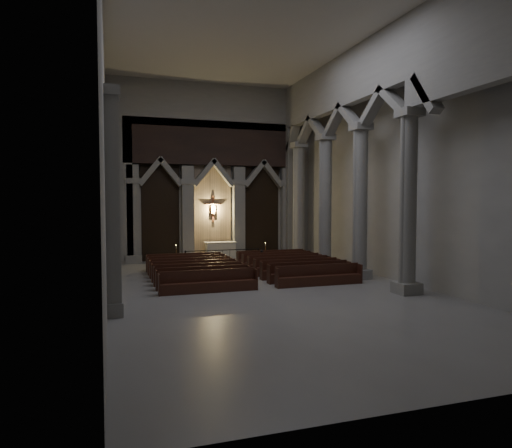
# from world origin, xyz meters

# --- Properties ---
(room) EXTENTS (24.00, 24.10, 12.00)m
(room) POSITION_xyz_m (0.00, 0.00, 7.60)
(room) COLOR gray
(room) RESTS_ON ground
(sanctuary_wall) EXTENTS (14.00, 0.77, 12.00)m
(sanctuary_wall) POSITION_xyz_m (0.00, 11.54, 6.62)
(sanctuary_wall) COLOR gray
(sanctuary_wall) RESTS_ON ground
(right_arcade) EXTENTS (1.00, 24.00, 12.00)m
(right_arcade) POSITION_xyz_m (5.50, 1.33, 7.83)
(right_arcade) COLOR gray
(right_arcade) RESTS_ON ground
(left_pilasters) EXTENTS (0.60, 13.00, 8.03)m
(left_pilasters) POSITION_xyz_m (-6.75, 3.50, 3.91)
(left_pilasters) COLOR gray
(left_pilasters) RESTS_ON ground
(sanctuary_step) EXTENTS (8.50, 2.60, 0.15)m
(sanctuary_step) POSITION_xyz_m (0.00, 10.60, 0.07)
(sanctuary_step) COLOR gray
(sanctuary_step) RESTS_ON ground
(altar) EXTENTS (2.15, 0.86, 1.09)m
(altar) POSITION_xyz_m (0.34, 11.04, 0.70)
(altar) COLOR beige
(altar) RESTS_ON sanctuary_step
(altar_rail) EXTENTS (4.87, 0.09, 0.96)m
(altar_rail) POSITION_xyz_m (0.00, 8.96, 0.63)
(altar_rail) COLOR black
(altar_rail) RESTS_ON ground
(candle_stand_left) EXTENTS (0.22, 0.22, 1.28)m
(candle_stand_left) POSITION_xyz_m (-2.87, 9.58, 0.35)
(candle_stand_left) COLOR #A86F33
(candle_stand_left) RESTS_ON ground
(candle_stand_right) EXTENTS (0.21, 0.21, 1.26)m
(candle_stand_right) POSITION_xyz_m (3.08, 9.47, 0.34)
(candle_stand_right) COLOR #A86F33
(candle_stand_right) RESTS_ON ground
(pews) EXTENTS (9.83, 7.23, 0.99)m
(pews) POSITION_xyz_m (0.00, 3.83, 0.32)
(pews) COLOR black
(pews) RESTS_ON ground
(worshipper) EXTENTS (0.43, 0.32, 1.06)m
(worshipper) POSITION_xyz_m (2.02, 7.03, 0.53)
(worshipper) COLOR black
(worshipper) RESTS_ON ground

